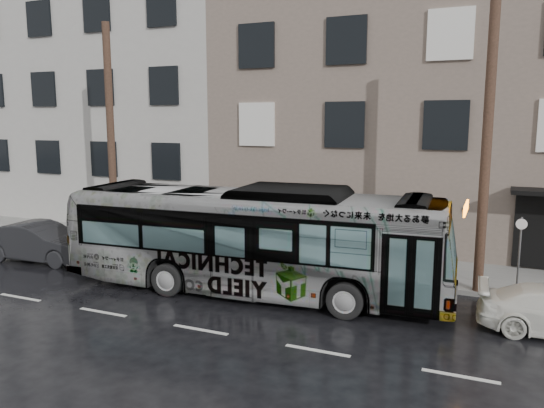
{
  "coord_description": "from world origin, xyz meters",
  "views": [
    {
      "loc": [
        6.87,
        -13.79,
        5.43
      ],
      "look_at": [
        -0.12,
        2.5,
        2.57
      ],
      "focal_mm": 35.0,
      "sensor_mm": 36.0,
      "label": 1
    }
  ],
  "objects": [
    {
      "name": "dark_sedan",
      "position": [
        -9.15,
        0.92,
        0.75
      ],
      "size": [
        4.67,
        1.95,
        1.5
      ],
      "primitive_type": "imported",
      "rotation": [
        0.0,
        0.0,
        1.65
      ],
      "color": "black",
      "rests_on": "ground"
    },
    {
      "name": "ground",
      "position": [
        0.0,
        0.0,
        0.0
      ],
      "size": [
        120.0,
        120.0,
        0.0
      ],
      "primitive_type": "plane",
      "color": "black",
      "rests_on": "ground"
    },
    {
      "name": "sidewalk",
      "position": [
        0.0,
        4.9,
        0.07
      ],
      "size": [
        90.0,
        3.6,
        0.15
      ],
      "primitive_type": "cube",
      "color": "gray",
      "rests_on": "ground"
    },
    {
      "name": "utility_pole_front",
      "position": [
        6.5,
        3.3,
        4.65
      ],
      "size": [
        0.3,
        0.3,
        9.0
      ],
      "primitive_type": "cylinder",
      "color": "#503528",
      "rests_on": "sidewalk"
    },
    {
      "name": "building_taupe",
      "position": [
        5.0,
        12.7,
        5.5
      ],
      "size": [
        20.0,
        12.0,
        11.0
      ],
      "primitive_type": "cube",
      "color": "#7C6B60",
      "rests_on": "ground"
    },
    {
      "name": "building_grey",
      "position": [
        -18.0,
        14.2,
        8.0
      ],
      "size": [
        26.0,
        15.0,
        16.0
      ],
      "primitive_type": "cube",
      "color": "#B3B0A9",
      "rests_on": "ground"
    },
    {
      "name": "utility_pole_rear",
      "position": [
        -7.5,
        3.3,
        4.65
      ],
      "size": [
        0.3,
        0.3,
        9.0
      ],
      "primitive_type": "cylinder",
      "color": "#503528",
      "rests_on": "sidewalk"
    },
    {
      "name": "bus",
      "position": [
        -0.04,
        0.82,
        1.7
      ],
      "size": [
        12.32,
        3.51,
        3.39
      ],
      "primitive_type": "imported",
      "rotation": [
        0.0,
        0.0,
        1.63
      ],
      "color": "#B2B2B2",
      "rests_on": "ground"
    },
    {
      "name": "sign_post",
      "position": [
        7.6,
        3.3,
        1.35
      ],
      "size": [
        0.06,
        0.06,
        2.4
      ],
      "primitive_type": "cylinder",
      "color": "slate",
      "rests_on": "sidewalk"
    }
  ]
}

